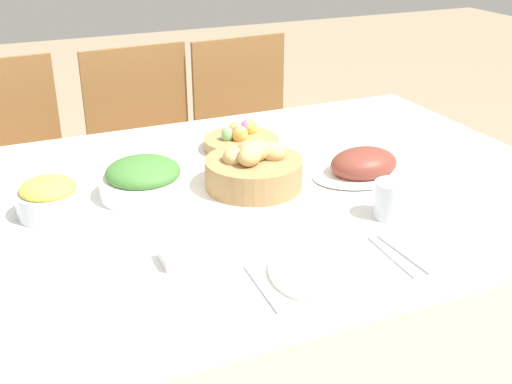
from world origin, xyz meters
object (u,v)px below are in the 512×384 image
chair_far_left (13,178)px  fork (262,288)px  dinner_plate (329,271)px  knife (392,257)px  chair_far_right (253,142)px  spoon (404,254)px  chair_far_center (151,157)px  ham_platter (364,166)px  egg_basket (241,141)px  drinking_cup (391,199)px  bread_basket (254,169)px  butter_dish (187,254)px  green_salad_bowl (144,179)px  pineapple_bowl (49,197)px

chair_far_left → fork: chair_far_left is taller
dinner_plate → knife: bearing=0.0°
chair_far_right → fork: bearing=-117.1°
chair_far_left → spoon: size_ratio=5.18×
chair_far_center → ham_platter: 1.07m
egg_basket → knife: size_ratio=1.27×
chair_far_left → chair_far_center: bearing=-4.1°
drinking_cup → dinner_plate: bearing=-147.4°
chair_far_center → fork: 1.40m
bread_basket → chair_far_left: bearing=121.1°
fork → spoon: size_ratio=1.00×
butter_dish → ham_platter: bearing=22.6°
egg_basket → ham_platter: size_ratio=0.77×
bread_basket → dinner_plate: bread_basket is taller
dinner_plate → chair_far_center: bearing=90.7°
knife → spoon: same height
dinner_plate → drinking_cup: bearing=32.6°
bread_basket → drinking_cup: size_ratio=2.86×
chair_far_right → chair_far_left: 0.95m
knife → green_salad_bowl: bearing=129.9°
pineapple_bowl → drinking_cup: 0.80m
dinner_plate → butter_dish: 0.29m
green_salad_bowl → butter_dish: green_salad_bowl is taller
bread_basket → fork: size_ratio=1.44×
bread_basket → knife: bearing=-74.9°
chair_far_left → butter_dish: chair_far_left is taller
ham_platter → dinner_plate: size_ratio=1.18×
chair_far_center → fork: (-0.13, -1.37, 0.25)m
chair_far_left → fork: bearing=-78.6°
chair_far_left → pineapple_bowl: (0.05, -0.88, 0.29)m
spoon → chair_far_left: bearing=115.1°
dinner_plate → fork: dinner_plate is taller
ham_platter → dinner_plate: 0.52m
spoon → dinner_plate: bearing=177.8°
spoon → drinking_cup: (0.07, 0.16, 0.04)m
chair_far_right → ham_platter: chair_far_right is taller
chair_far_left → pineapple_bowl: bearing=-90.6°
spoon → butter_dish: size_ratio=1.64×
spoon → drinking_cup: bearing=63.1°
chair_far_center → dinner_plate: size_ratio=3.68×
chair_far_left → drinking_cup: (0.78, -1.21, 0.29)m
chair_far_right → egg_basket: 0.78m
fork → knife: same height
bread_basket → fork: 0.48m
chair_far_left → pineapple_bowl: 0.93m
bread_basket → butter_dish: (-0.27, -0.29, -0.03)m
chair_far_center → drinking_cup: (0.27, -1.21, 0.29)m
ham_platter → butter_dish: (-0.57, -0.24, -0.01)m
chair_far_right → drinking_cup: chair_far_right is taller
fork → butter_dish: bearing=123.9°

